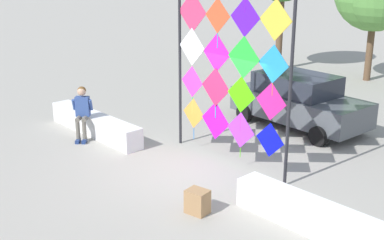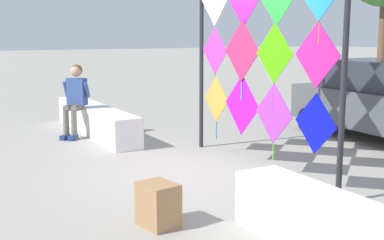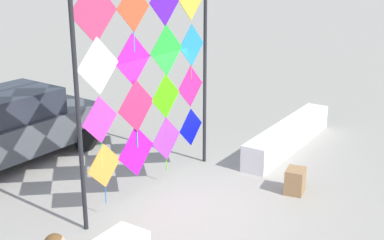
# 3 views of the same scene
# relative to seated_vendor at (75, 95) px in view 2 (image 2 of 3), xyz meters

# --- Properties ---
(ground) EXTENTS (120.00, 120.00, 0.00)m
(ground) POSITION_rel_seated_vendor_xyz_m (3.49, 0.64, -0.82)
(ground) COLOR #9E998E
(plaza_ledge_left) EXTENTS (3.65, 0.52, 0.56)m
(plaza_ledge_left) POSITION_rel_seated_vendor_xyz_m (-0.14, 0.44, -0.54)
(plaza_ledge_left) COLOR white
(plaza_ledge_left) RESTS_ON ground
(seated_vendor) EXTENTS (0.67, 0.67, 1.41)m
(seated_vendor) POSITION_rel_seated_vendor_xyz_m (0.00, 0.00, 0.00)
(seated_vendor) COLOR #666056
(seated_vendor) RESTS_ON ground
(cardboard_box_large) EXTENTS (0.46, 0.39, 0.46)m
(cardboard_box_large) POSITION_rel_seated_vendor_xyz_m (5.00, -0.59, -0.59)
(cardboard_box_large) COLOR #9E754C
(cardboard_box_large) RESTS_ON ground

